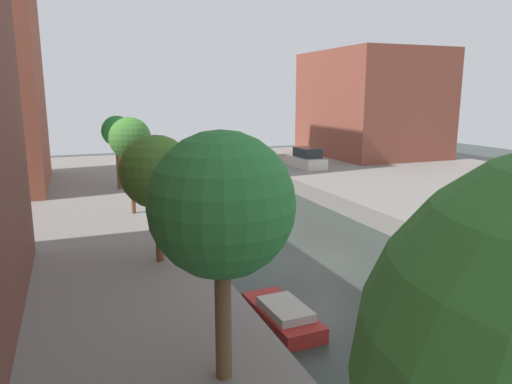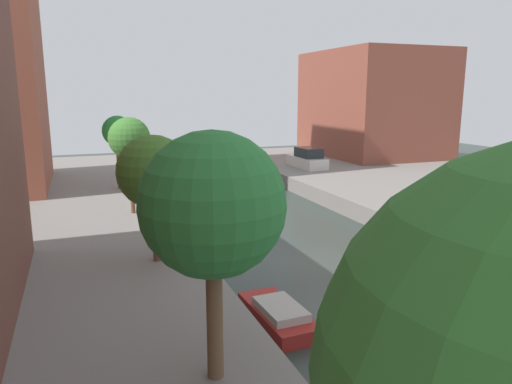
{
  "view_description": "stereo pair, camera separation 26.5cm",
  "coord_description": "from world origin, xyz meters",
  "px_view_note": "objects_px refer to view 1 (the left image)",
  "views": [
    {
      "loc": [
        -9.42,
        -16.51,
        6.94
      ],
      "look_at": [
        0.84,
        9.97,
        1.05
      ],
      "focal_mm": 33.47,
      "sensor_mm": 36.0,
      "label": 1
    },
    {
      "loc": [
        -9.17,
        -16.6,
        6.94
      ],
      "look_at": [
        0.84,
        9.97,
        1.05
      ],
      "focal_mm": 33.47,
      "sensor_mm": 36.0,
      "label": 2
    }
  ],
  "objects_px": {
    "street_tree_4": "(117,133)",
    "moored_boat_left_3": "(201,232)",
    "moored_boat_left_2": "(283,315)",
    "street_tree_2": "(156,172)",
    "street_tree_1": "(222,206)",
    "low_block_right": "(371,104)",
    "parked_car": "(306,159)",
    "street_tree_3": "(130,139)",
    "moored_boat_left_4": "(172,198)"
  },
  "relations": [
    {
      "from": "street_tree_4",
      "to": "parked_car",
      "type": "relative_size",
      "value": 1.07
    },
    {
      "from": "moored_boat_left_4",
      "to": "parked_car",
      "type": "bearing_deg",
      "value": 22.75
    },
    {
      "from": "moored_boat_left_2",
      "to": "street_tree_2",
      "type": "bearing_deg",
      "value": 124.85
    },
    {
      "from": "street_tree_2",
      "to": "parked_car",
      "type": "distance_m",
      "value": 23.59
    },
    {
      "from": "street_tree_4",
      "to": "moored_boat_left_4",
      "type": "distance_m",
      "value": 5.29
    },
    {
      "from": "low_block_right",
      "to": "moored_boat_left_2",
      "type": "bearing_deg",
      "value": -128.31
    },
    {
      "from": "parked_car",
      "to": "moored_boat_left_3",
      "type": "relative_size",
      "value": 1.04
    },
    {
      "from": "street_tree_4",
      "to": "low_block_right",
      "type": "bearing_deg",
      "value": 20.1
    },
    {
      "from": "moored_boat_left_2",
      "to": "moored_boat_left_3",
      "type": "xyz_separation_m",
      "value": [
        -0.14,
        9.14,
        0.12
      ]
    },
    {
      "from": "street_tree_2",
      "to": "moored_boat_left_3",
      "type": "distance_m",
      "value": 6.82
    },
    {
      "from": "parked_car",
      "to": "moored_boat_left_3",
      "type": "bearing_deg",
      "value": -133.19
    },
    {
      "from": "street_tree_1",
      "to": "moored_boat_left_4",
      "type": "distance_m",
      "value": 21.27
    },
    {
      "from": "street_tree_4",
      "to": "moored_boat_left_3",
      "type": "relative_size",
      "value": 1.11
    },
    {
      "from": "street_tree_4",
      "to": "moored_boat_left_2",
      "type": "distance_m",
      "value": 19.23
    },
    {
      "from": "parked_car",
      "to": "street_tree_2",
      "type": "bearing_deg",
      "value": -130.01
    },
    {
      "from": "street_tree_2",
      "to": "street_tree_4",
      "type": "relative_size",
      "value": 0.99
    },
    {
      "from": "street_tree_4",
      "to": "parked_car",
      "type": "bearing_deg",
      "value": 13.72
    },
    {
      "from": "street_tree_1",
      "to": "street_tree_4",
      "type": "distance_m",
      "value": 22.0
    },
    {
      "from": "street_tree_2",
      "to": "street_tree_3",
      "type": "height_order",
      "value": "street_tree_3"
    },
    {
      "from": "street_tree_1",
      "to": "street_tree_3",
      "type": "bearing_deg",
      "value": 90.0
    },
    {
      "from": "street_tree_2",
      "to": "moored_boat_left_2",
      "type": "xyz_separation_m",
      "value": [
        2.95,
        -4.24,
        -3.94
      ]
    },
    {
      "from": "low_block_right",
      "to": "moored_boat_left_2",
      "type": "distance_m",
      "value": 35.58
    },
    {
      "from": "low_block_right",
      "to": "street_tree_3",
      "type": "distance_m",
      "value": 29.4
    },
    {
      "from": "street_tree_3",
      "to": "parked_car",
      "type": "distance_m",
      "value": 18.61
    },
    {
      "from": "street_tree_1",
      "to": "street_tree_2",
      "type": "xyz_separation_m",
      "value": [
        -0.0,
        7.72,
        -0.51
      ]
    },
    {
      "from": "street_tree_1",
      "to": "moored_boat_left_3",
      "type": "height_order",
      "value": "street_tree_1"
    },
    {
      "from": "moored_boat_left_3",
      "to": "moored_boat_left_4",
      "type": "distance_m",
      "value": 7.99
    },
    {
      "from": "street_tree_4",
      "to": "moored_boat_left_3",
      "type": "bearing_deg",
      "value": -73.28
    },
    {
      "from": "moored_boat_left_2",
      "to": "moored_boat_left_4",
      "type": "height_order",
      "value": "moored_boat_left_4"
    },
    {
      "from": "street_tree_1",
      "to": "street_tree_2",
      "type": "relative_size",
      "value": 1.16
    },
    {
      "from": "low_block_right",
      "to": "street_tree_2",
      "type": "xyz_separation_m",
      "value": [
        -24.73,
        -23.33,
        -1.7
      ]
    },
    {
      "from": "street_tree_2",
      "to": "street_tree_4",
      "type": "xyz_separation_m",
      "value": [
        0.0,
        14.28,
        0.31
      ]
    },
    {
      "from": "street_tree_4",
      "to": "moored_boat_left_4",
      "type": "bearing_deg",
      "value": -24.93
    },
    {
      "from": "street_tree_4",
      "to": "street_tree_2",
      "type": "bearing_deg",
      "value": -90.0
    },
    {
      "from": "street_tree_4",
      "to": "moored_boat_left_2",
      "type": "height_order",
      "value": "street_tree_4"
    },
    {
      "from": "low_block_right",
      "to": "parked_car",
      "type": "height_order",
      "value": "low_block_right"
    },
    {
      "from": "street_tree_2",
      "to": "street_tree_4",
      "type": "distance_m",
      "value": 14.28
    },
    {
      "from": "street_tree_1",
      "to": "moored_boat_left_3",
      "type": "xyz_separation_m",
      "value": [
        2.82,
        12.62,
        -4.33
      ]
    },
    {
      "from": "street_tree_4",
      "to": "moored_boat_left_2",
      "type": "xyz_separation_m",
      "value": [
        2.95,
        -18.52,
        -4.24
      ]
    },
    {
      "from": "street_tree_3",
      "to": "low_block_right",
      "type": "bearing_deg",
      "value": 32.65
    },
    {
      "from": "parked_car",
      "to": "moored_boat_left_2",
      "type": "height_order",
      "value": "parked_car"
    },
    {
      "from": "low_block_right",
      "to": "moored_boat_left_3",
      "type": "distance_m",
      "value": 29.16
    },
    {
      "from": "low_block_right",
      "to": "street_tree_3",
      "type": "bearing_deg",
      "value": -147.35
    },
    {
      "from": "low_block_right",
      "to": "moored_boat_left_3",
      "type": "height_order",
      "value": "low_block_right"
    },
    {
      "from": "street_tree_3",
      "to": "moored_boat_left_4",
      "type": "height_order",
      "value": "street_tree_3"
    },
    {
      "from": "moored_boat_left_3",
      "to": "street_tree_1",
      "type": "bearing_deg",
      "value": -102.58
    },
    {
      "from": "street_tree_3",
      "to": "street_tree_2",
      "type": "bearing_deg",
      "value": -90.0
    },
    {
      "from": "low_block_right",
      "to": "moored_boat_left_2",
      "type": "height_order",
      "value": "low_block_right"
    },
    {
      "from": "street_tree_1",
      "to": "street_tree_3",
      "type": "distance_m",
      "value": 15.2
    },
    {
      "from": "moored_boat_left_3",
      "to": "street_tree_4",
      "type": "bearing_deg",
      "value": 106.72
    }
  ]
}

